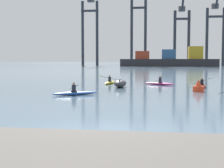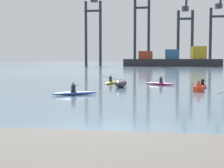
% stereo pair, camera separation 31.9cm
% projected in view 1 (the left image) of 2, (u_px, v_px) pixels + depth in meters
% --- Properties ---
extents(ground_plane, '(800.00, 800.00, 0.00)m').
position_uv_depth(ground_plane, '(112.00, 131.00, 11.98)').
color(ground_plane, slate).
extents(container_barge, '(37.90, 10.02, 7.84)m').
position_uv_depth(container_barge, '(170.00, 60.00, 133.74)').
color(container_barge, '#28282D').
rests_on(container_barge, ground).
extents(gantry_crane_west, '(7.75, 18.44, 35.73)m').
position_uv_depth(gantry_crane_west, '(90.00, 23.00, 147.83)').
color(gantry_crane_west, '#232833').
rests_on(gantry_crane_west, ground).
extents(gantry_crane_west_mid, '(7.30, 15.78, 40.79)m').
position_uv_depth(gantry_crane_west_mid, '(139.00, 21.00, 147.42)').
color(gantry_crane_west_mid, '#232833').
rests_on(gantry_crane_west_mid, ground).
extents(gantry_crane_east_mid, '(7.02, 20.14, 33.84)m').
position_uv_depth(gantry_crane_east_mid, '(182.00, 27.00, 140.44)').
color(gantry_crane_east_mid, '#232833').
rests_on(gantry_crane_east_mid, ground).
extents(gantry_crane_east, '(8.01, 15.93, 35.23)m').
position_uv_depth(gantry_crane_east, '(216.00, 26.00, 141.15)').
color(gantry_crane_east, '#232833').
rests_on(gantry_crane_east, ground).
extents(capsized_dinghy, '(1.20, 2.64, 0.76)m').
position_uv_depth(capsized_dinghy, '(120.00, 83.00, 31.29)').
color(capsized_dinghy, '#38383D').
rests_on(capsized_dinghy, ground).
extents(channel_buoy, '(0.90, 0.90, 1.00)m').
position_uv_depth(channel_buoy, '(198.00, 87.00, 26.83)').
color(channel_buoy, red).
rests_on(channel_buoy, ground).
extents(kayak_magenta, '(3.23, 2.25, 0.97)m').
position_uv_depth(kayak_magenta, '(159.00, 83.00, 34.14)').
color(kayak_magenta, '#C13384').
rests_on(kayak_magenta, ground).
extents(kayak_red, '(2.14, 3.45, 1.04)m').
position_uv_depth(kayak_red, '(202.00, 86.00, 30.61)').
color(kayak_red, red).
rests_on(kayak_red, ground).
extents(kayak_yellow, '(2.24, 3.45, 0.95)m').
position_uv_depth(kayak_yellow, '(110.00, 82.00, 35.76)').
color(kayak_yellow, yellow).
rests_on(kayak_yellow, ground).
extents(kayak_blue, '(3.20, 2.32, 0.95)m').
position_uv_depth(kayak_blue, '(75.00, 93.00, 24.21)').
color(kayak_blue, '#2856B2').
rests_on(kayak_blue, ground).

